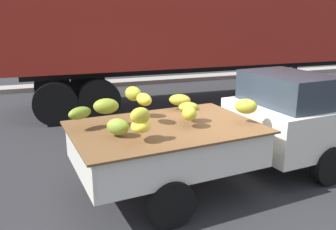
# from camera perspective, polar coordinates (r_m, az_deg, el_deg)

# --- Properties ---
(ground) EXTENTS (220.00, 220.00, 0.00)m
(ground) POSITION_cam_1_polar(r_m,az_deg,el_deg) (6.21, 8.88, -9.60)
(ground) COLOR #28282B
(curb_strip) EXTENTS (80.00, 0.80, 0.16)m
(curb_strip) POSITION_cam_1_polar(r_m,az_deg,el_deg) (14.10, -8.10, 5.19)
(curb_strip) COLOR gray
(curb_strip) RESTS_ON ground
(pickup_truck) EXTENTS (4.91, 2.23, 1.70)m
(pickup_truck) POSITION_cam_1_polar(r_m,az_deg,el_deg) (6.20, 15.48, -1.26)
(pickup_truck) COLOR silver
(pickup_truck) RESTS_ON ground
(semi_trailer) EXTENTS (12.03, 2.72, 3.95)m
(semi_trailer) POSITION_cam_1_polar(r_m,az_deg,el_deg) (11.14, 6.36, 15.20)
(semi_trailer) COLOR maroon
(semi_trailer) RESTS_ON ground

